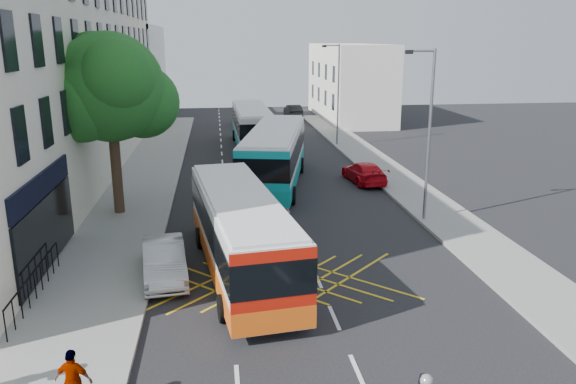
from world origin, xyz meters
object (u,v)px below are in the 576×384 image
object	(u,v)px
bus_mid	(275,155)
red_hatchback	(364,172)
street_tree	(109,88)
distant_car_dark	(293,111)
lamp_near	(428,127)
lamp_far	(337,89)
bus_far	(252,126)
bus_near	(241,232)
parked_car_silver	(164,260)
distant_car_grey	(248,119)
pedestrian_far	(74,380)

from	to	relation	value
bus_mid	red_hatchback	bearing A→B (deg)	11.09
street_tree	distant_car_dark	size ratio (longest dim) A/B	2.06
lamp_near	bus_mid	size ratio (longest dim) A/B	0.64
lamp_near	lamp_far	xyz separation A→B (m)	(0.00, 20.00, 0.00)
street_tree	bus_mid	xyz separation A→B (m)	(8.38, 4.99, -4.47)
bus_far	bus_near	bearing A→B (deg)	-95.55
parked_car_silver	red_hatchback	size ratio (longest dim) A/B	0.98
lamp_far	distant_car_grey	size ratio (longest dim) A/B	1.54
bus_far	pedestrian_far	world-z (taller)	bus_far
bus_near	distant_car_grey	world-z (taller)	bus_near
distant_car_dark	pedestrian_far	bearing A→B (deg)	73.27
bus_far	red_hatchback	world-z (taller)	bus_far
bus_near	red_hatchback	size ratio (longest dim) A/B	2.55
distant_car_grey	pedestrian_far	size ratio (longest dim) A/B	3.32
bus_near	distant_car_dark	size ratio (longest dim) A/B	2.61
bus_near	bus_mid	xyz separation A→B (m)	(2.63, 12.96, 0.20)
bus_far	distant_car_grey	distance (m)	11.82
street_tree	parked_car_silver	world-z (taller)	street_tree
pedestrian_far	lamp_near	bearing A→B (deg)	-120.01
lamp_near	red_hatchback	world-z (taller)	lamp_near
parked_car_silver	red_hatchback	world-z (taller)	parked_car_silver
distant_car_dark	lamp_far	bearing A→B (deg)	90.26
red_hatchback	distant_car_grey	world-z (taller)	distant_car_grey
parked_car_silver	lamp_far	bearing A→B (deg)	57.63
distant_car_dark	red_hatchback	bearing A→B (deg)	87.25
bus_near	red_hatchback	distance (m)	15.26
bus_mid	pedestrian_far	world-z (taller)	bus_mid
parked_car_silver	pedestrian_far	world-z (taller)	pedestrian_far
red_hatchback	pedestrian_far	world-z (taller)	pedestrian_far
lamp_near	distant_car_grey	xyz separation A→B (m)	(-6.50, 32.12, -3.90)
street_tree	lamp_near	world-z (taller)	street_tree
bus_far	parked_car_silver	distance (m)	26.00
street_tree	pedestrian_far	size ratio (longest dim) A/B	5.64
distant_car_grey	bus_near	bearing A→B (deg)	-89.37
street_tree	pedestrian_far	world-z (taller)	street_tree
bus_near	distant_car_grey	xyz separation A→B (m)	(2.45, 37.12, -0.90)
lamp_far	red_hatchback	size ratio (longest dim) A/B	1.82
lamp_far	bus_near	xyz separation A→B (m)	(-8.95, -25.00, -3.00)
parked_car_silver	pedestrian_far	size ratio (longest dim) A/B	2.74
distant_car_grey	distant_car_dark	size ratio (longest dim) A/B	1.21
lamp_near	bus_mid	world-z (taller)	lamp_near
parked_car_silver	distant_car_grey	size ratio (longest dim) A/B	0.83
bus_near	bus_mid	world-z (taller)	bus_mid
distant_car_dark	lamp_near	bearing A→B (deg)	88.35
red_hatchback	lamp_near	bearing A→B (deg)	90.34
bus_mid	bus_far	xyz separation A→B (m)	(-0.54, 12.38, -0.10)
parked_car_silver	bus_near	bearing A→B (deg)	-4.06
bus_far	distant_car_grey	world-z (taller)	bus_far
street_tree	bus_far	distance (m)	19.61
street_tree	pedestrian_far	xyz separation A→B (m)	(1.51, -15.88, -5.36)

